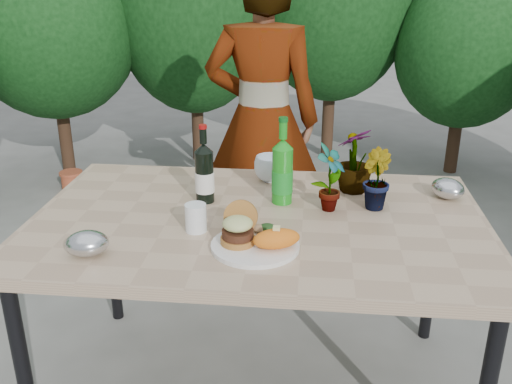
# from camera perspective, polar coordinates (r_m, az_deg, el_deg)

# --- Properties ---
(patio_table) EXTENTS (1.60, 1.00, 0.75)m
(patio_table) POSITION_cam_1_polar(r_m,az_deg,el_deg) (2.04, 0.24, -4.05)
(patio_table) COLOR tan
(patio_table) RESTS_ON ground
(shrub_hedge) EXTENTS (6.96, 5.06, 2.31)m
(shrub_hedge) POSITION_cam_1_polar(r_m,az_deg,el_deg) (3.41, 6.55, 14.85)
(shrub_hedge) COLOR #382316
(shrub_hedge) RESTS_ON ground
(dinner_plate) EXTENTS (0.28, 0.28, 0.01)m
(dinner_plate) POSITION_cam_1_polar(r_m,az_deg,el_deg) (1.80, -0.08, -5.40)
(dinner_plate) COLOR white
(dinner_plate) RESTS_ON patio_table
(burger_stack) EXTENTS (0.11, 0.16, 0.11)m
(burger_stack) POSITION_cam_1_polar(r_m,az_deg,el_deg) (1.80, -1.76, -3.54)
(burger_stack) COLOR #B7722D
(burger_stack) RESTS_ON dinner_plate
(sweet_potato) EXTENTS (0.17, 0.12, 0.06)m
(sweet_potato) POSITION_cam_1_polar(r_m,az_deg,el_deg) (1.76, 2.06, -4.69)
(sweet_potato) COLOR orange
(sweet_potato) RESTS_ON dinner_plate
(grilled_veg) EXTENTS (0.08, 0.05, 0.03)m
(grilled_veg) POSITION_cam_1_polar(r_m,az_deg,el_deg) (1.87, 0.75, -3.58)
(grilled_veg) COLOR olive
(grilled_veg) RESTS_ON dinner_plate
(wine_bottle) EXTENTS (0.07, 0.07, 0.30)m
(wine_bottle) POSITION_cam_1_polar(r_m,az_deg,el_deg) (2.12, -5.18, 1.81)
(wine_bottle) COLOR black
(wine_bottle) RESTS_ON patio_table
(sparkling_water) EXTENTS (0.08, 0.08, 0.33)m
(sparkling_water) POSITION_cam_1_polar(r_m,az_deg,el_deg) (2.10, 2.65, 2.00)
(sparkling_water) COLOR #198B1A
(sparkling_water) RESTS_ON patio_table
(plastic_cup) EXTENTS (0.07, 0.07, 0.09)m
(plastic_cup) POSITION_cam_1_polar(r_m,az_deg,el_deg) (1.91, -6.04, -2.58)
(plastic_cup) COLOR white
(plastic_cup) RESTS_ON patio_table
(seedling_left) EXTENTS (0.14, 0.16, 0.25)m
(seedling_left) POSITION_cam_1_polar(r_m,az_deg,el_deg) (2.04, 7.39, 1.38)
(seedling_left) COLOR #2E5E20
(seedling_left) RESTS_ON patio_table
(seedling_mid) EXTENTS (0.13, 0.15, 0.22)m
(seedling_mid) POSITION_cam_1_polar(r_m,az_deg,el_deg) (2.10, 11.83, 1.27)
(seedling_mid) COLOR #296021
(seedling_mid) RESTS_ON patio_table
(seedling_right) EXTENTS (0.20, 0.20, 0.25)m
(seedling_right) POSITION_cam_1_polar(r_m,az_deg,el_deg) (2.23, 9.84, 3.15)
(seedling_right) COLOR #276121
(seedling_right) RESTS_ON patio_table
(blue_bowl) EXTENTS (0.16, 0.16, 0.10)m
(blue_bowl) POSITION_cam_1_polar(r_m,az_deg,el_deg) (2.33, 1.46, 2.35)
(blue_bowl) COLOR silver
(blue_bowl) RESTS_ON patio_table
(foil_packet_left) EXTENTS (0.15, 0.13, 0.08)m
(foil_packet_left) POSITION_cam_1_polar(r_m,az_deg,el_deg) (1.82, -16.53, -4.95)
(foil_packet_left) COLOR #BABCC1
(foil_packet_left) RESTS_ON patio_table
(foil_packet_right) EXTENTS (0.17, 0.17, 0.08)m
(foil_packet_right) POSITION_cam_1_polar(r_m,az_deg,el_deg) (2.28, 18.62, 0.34)
(foil_packet_right) COLOR silver
(foil_packet_right) RESTS_ON patio_table
(person) EXTENTS (0.60, 0.40, 1.64)m
(person) POSITION_cam_1_polar(r_m,az_deg,el_deg) (2.99, 0.64, 7.16)
(person) COLOR #A46A52
(person) RESTS_ON ground
(terracotta_pot) EXTENTS (0.17, 0.17, 0.14)m
(terracotta_pot) POSITION_cam_1_polar(r_m,az_deg,el_deg) (4.48, -17.95, 1.13)
(terracotta_pot) COLOR #AF4C2D
(terracotta_pot) RESTS_ON ground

